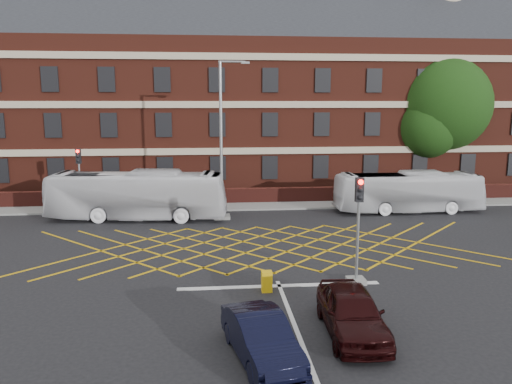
{
  "coord_description": "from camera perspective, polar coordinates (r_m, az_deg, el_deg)",
  "views": [
    {
      "loc": [
        -2.68,
        -22.02,
        7.12
      ],
      "look_at": [
        -0.45,
        1.5,
        2.89
      ],
      "focal_mm": 35.0,
      "sensor_mm": 36.0,
      "label": 1
    }
  ],
  "objects": [
    {
      "name": "ground",
      "position": [
        23.3,
        1.46,
        -7.65
      ],
      "size": [
        120.0,
        120.0,
        0.0
      ],
      "primitive_type": "plane",
      "color": "black",
      "rests_on": "ground"
    },
    {
      "name": "victorian_building",
      "position": [
        44.12,
        -1.64,
        11.08
      ],
      "size": [
        51.0,
        12.17,
        20.4
      ],
      "color": "#562016",
      "rests_on": "ground"
    },
    {
      "name": "boundary_wall",
      "position": [
        35.73,
        -1.02,
        -0.45
      ],
      "size": [
        56.0,
        0.5,
        1.1
      ],
      "primitive_type": "cube",
      "color": "#4D1A14",
      "rests_on": "ground"
    },
    {
      "name": "far_pavement",
      "position": [
        34.85,
        -0.9,
        -1.54
      ],
      "size": [
        60.0,
        3.0,
        0.12
      ],
      "primitive_type": "cube",
      "color": "slate",
      "rests_on": "ground"
    },
    {
      "name": "box_junction_hatching",
      "position": [
        25.19,
        0.91,
        -6.25
      ],
      "size": [
        8.22,
        8.22,
        0.02
      ],
      "primitive_type": "cube",
      "rotation": [
        0.0,
        0.0,
        0.79
      ],
      "color": "#CC990C",
      "rests_on": "ground"
    },
    {
      "name": "stop_line",
      "position": [
        20.02,
        2.67,
        -10.66
      ],
      "size": [
        8.0,
        0.3,
        0.02
      ],
      "primitive_type": "cube",
      "color": "silver",
      "rests_on": "ground"
    },
    {
      "name": "centre_line",
      "position": [
        14.22,
        6.58,
        -19.92
      ],
      "size": [
        0.15,
        14.0,
        0.02
      ],
      "primitive_type": "cube",
      "color": "silver",
      "rests_on": "ground"
    },
    {
      "name": "bus_left",
      "position": [
        31.59,
        -13.41,
        -0.34
      ],
      "size": [
        11.12,
        3.76,
        3.04
      ],
      "primitive_type": "imported",
      "rotation": [
        0.0,
        0.0,
        1.46
      ],
      "color": "silver",
      "rests_on": "ground"
    },
    {
      "name": "bus_right",
      "position": [
        34.31,
        16.99,
        0.01
      ],
      "size": [
        9.66,
        2.34,
        2.69
      ],
      "primitive_type": "imported",
      "rotation": [
        0.0,
        0.0,
        1.56
      ],
      "color": "silver",
      "rests_on": "ground"
    },
    {
      "name": "car_navy",
      "position": [
        14.52,
        0.6,
        -16.29
      ],
      "size": [
        2.2,
        4.17,
        1.31
      ],
      "primitive_type": "imported",
      "rotation": [
        0.0,
        0.0,
        0.22
      ],
      "color": "black",
      "rests_on": "ground"
    },
    {
      "name": "car_maroon",
      "position": [
        16.19,
        10.9,
        -13.28
      ],
      "size": [
        1.9,
        4.37,
        1.46
      ],
      "primitive_type": "imported",
      "rotation": [
        0.0,
        0.0,
        -0.04
      ],
      "color": "black",
      "rests_on": "ground"
    },
    {
      "name": "deciduous_tree",
      "position": [
        43.68,
        20.39,
        8.63
      ],
      "size": [
        7.88,
        7.73,
        10.84
      ],
      "color": "black",
      "rests_on": "ground"
    },
    {
      "name": "traffic_light_near",
      "position": [
        20.16,
        11.53,
        -5.46
      ],
      "size": [
        0.7,
        0.7,
        4.27
      ],
      "color": "slate",
      "rests_on": "ground"
    },
    {
      "name": "traffic_light_far",
      "position": [
        33.78,
        -19.44,
        0.45
      ],
      "size": [
        0.7,
        0.7,
        4.27
      ],
      "color": "slate",
      "rests_on": "ground"
    },
    {
      "name": "street_lamp",
      "position": [
        30.7,
        -3.86,
        3.08
      ],
      "size": [
        2.25,
        1.0,
        9.59
      ],
      "color": "slate",
      "rests_on": "ground"
    },
    {
      "name": "direction_signs",
      "position": [
        35.51,
        -21.56,
        0.13
      ],
      "size": [
        1.1,
        0.16,
        2.2
      ],
      "color": "gray",
      "rests_on": "ground"
    },
    {
      "name": "utility_cabinet",
      "position": [
        19.34,
        1.24,
        -10.18
      ],
      "size": [
        0.4,
        0.37,
        0.8
      ],
      "primitive_type": "cube",
      "color": "#E2AE0D",
      "rests_on": "ground"
    }
  ]
}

